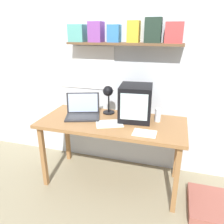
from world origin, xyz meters
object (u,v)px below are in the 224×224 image
at_px(loose_paper_near_monitor, 145,133).
at_px(desk_lamp, 108,95).
at_px(floor_cushion, 216,207).
at_px(corner_desk, 112,127).
at_px(juice_glass, 158,116).
at_px(crt_monitor, 136,103).
at_px(laptop, 83,111).
at_px(open_notebook, 109,124).

bearing_deg(loose_paper_near_monitor, desk_lamp, 142.38).
bearing_deg(desk_lamp, floor_cushion, -26.30).
xyz_separation_m(corner_desk, juice_glass, (0.45, 0.13, 0.13)).
distance_m(corner_desk, floor_cushion, 1.25).
distance_m(crt_monitor, desk_lamp, 0.31).
bearing_deg(laptop, crt_monitor, -10.85).
bearing_deg(corner_desk, desk_lamp, 119.42).
xyz_separation_m(laptop, juice_glass, (0.79, 0.08, -0.00)).
height_order(open_notebook, loose_paper_near_monitor, same).
xyz_separation_m(crt_monitor, loose_paper_near_monitor, (0.15, -0.31, -0.18)).
distance_m(juice_glass, open_notebook, 0.50).
height_order(crt_monitor, loose_paper_near_monitor, crt_monitor).
distance_m(corner_desk, desk_lamp, 0.35).
bearing_deg(crt_monitor, laptop, -177.23).
relative_size(corner_desk, desk_lamp, 4.53).
bearing_deg(loose_paper_near_monitor, open_notebook, 163.02).
distance_m(corner_desk, crt_monitor, 0.35).
relative_size(corner_desk, crt_monitor, 4.08).
height_order(laptop, loose_paper_near_monitor, laptop).
relative_size(crt_monitor, desk_lamp, 1.11).
bearing_deg(open_notebook, laptop, 160.53).
height_order(laptop, juice_glass, laptop).
bearing_deg(open_notebook, desk_lamp, 109.83).
bearing_deg(crt_monitor, desk_lamp, 167.07).
xyz_separation_m(desk_lamp, floor_cushion, (1.17, -0.32, -0.92)).
bearing_deg(juice_glass, laptop, -173.95).
relative_size(crt_monitor, floor_cushion, 0.73).
height_order(corner_desk, laptop, laptop).
distance_m(corner_desk, laptop, 0.37).
bearing_deg(crt_monitor, juice_glass, -3.82).
bearing_deg(juice_glass, crt_monitor, -178.61).
bearing_deg(floor_cushion, open_notebook, 175.68).
xyz_separation_m(corner_desk, floor_cushion, (1.07, -0.16, -0.62)).
distance_m(open_notebook, floor_cushion, 1.29).
bearing_deg(desk_lamp, open_notebook, -81.08).
xyz_separation_m(laptop, loose_paper_near_monitor, (0.71, -0.23, -0.06)).
height_order(crt_monitor, open_notebook, crt_monitor).
relative_size(desk_lamp, open_notebook, 1.02).
relative_size(laptop, juice_glass, 3.09).
height_order(laptop, desk_lamp, desk_lamp).
distance_m(desk_lamp, open_notebook, 0.34).
height_order(crt_monitor, juice_glass, crt_monitor).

